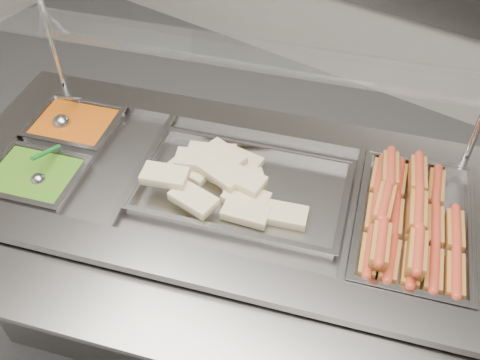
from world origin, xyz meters
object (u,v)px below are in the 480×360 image
Objects in this scene: ladle at (62,121)px; sneeze_guard at (243,54)px; steam_counter at (228,260)px; pan_hotdogs at (412,228)px; pan_wraps at (243,191)px; serving_spoon at (40,175)px.

sneeze_guard is at bearing 25.74° from ladle.
ladle reaches higher than steam_counter.
sneeze_guard is 2.63× the size of pan_hotdogs.
pan_wraps is (-0.53, -0.18, 0.01)m from pan_hotdogs.
serving_spoon is at bearing -149.07° from pan_wraps.
sneeze_guard is 9.32× the size of serving_spoon.
pan_wraps is 0.75m from ladle.
sneeze_guard is at bearing 108.42° from steam_counter.
sneeze_guard reaches higher than pan_wraps.
serving_spoon is (0.15, -0.24, 0.00)m from ladle.
sneeze_guard is 8.98× the size of ladle.
pan_hotdogs reaches higher than steam_counter.
pan_wraps is (0.06, 0.02, 0.42)m from steam_counter.
pan_wraps is at bearing 30.93° from serving_spoon.
sneeze_guard is at bearing 123.76° from pan_wraps.
pan_hotdogs is at bearing -0.86° from sneeze_guard.
pan_hotdogs is at bearing 12.72° from ladle.
sneeze_guard is 0.77m from pan_hotdogs.
sneeze_guard is 0.45m from pan_wraps.
sneeze_guard reaches higher than pan_hotdogs.
pan_hotdogs is at bearing 18.42° from steam_counter.
ladle is at bearing -172.38° from steam_counter.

